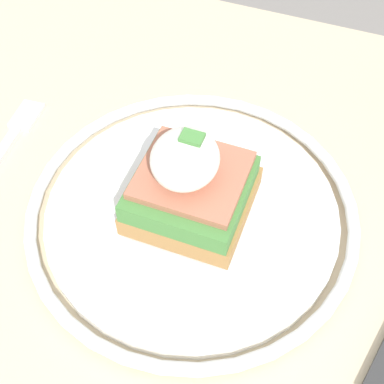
# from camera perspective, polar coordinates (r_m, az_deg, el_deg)

# --- Properties ---
(dining_table) EXTENTS (0.93, 0.65, 0.76)m
(dining_table) POSITION_cam_1_polar(r_m,az_deg,el_deg) (0.56, -4.55, -11.99)
(dining_table) COLOR #C6B28E
(dining_table) RESTS_ON ground_plane
(plate) EXTENTS (0.27, 0.27, 0.02)m
(plate) POSITION_cam_1_polar(r_m,az_deg,el_deg) (0.43, 0.00, -2.16)
(plate) COLOR white
(plate) RESTS_ON dining_table
(sandwich) EXTENTS (0.09, 0.09, 0.08)m
(sandwich) POSITION_cam_1_polar(r_m,az_deg,el_deg) (0.40, -0.21, 0.79)
(sandwich) COLOR #9E703D
(sandwich) RESTS_ON plate
(fork) EXTENTS (0.03, 0.14, 0.00)m
(fork) POSITION_cam_1_polar(r_m,az_deg,el_deg) (0.51, -19.43, 4.32)
(fork) COLOR silver
(fork) RESTS_ON dining_table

